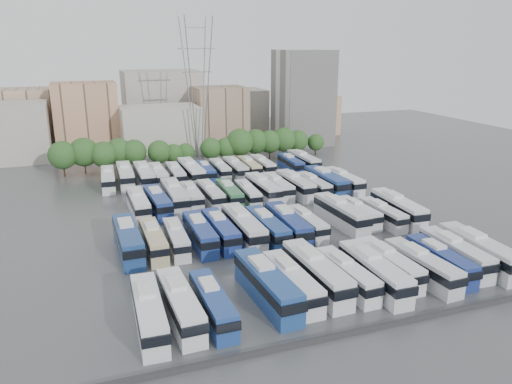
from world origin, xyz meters
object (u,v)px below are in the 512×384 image
object	(u,v)px
bus_r0_s9	(389,264)
bus_r1_s3	(200,233)
bus_r1_s1	(153,240)
bus_r2_s10	(295,185)
bus_r2_s1	(138,204)
bus_r3_s1	(125,175)
bus_r0_s12	(456,253)
bus_r3_s6	(206,172)
bus_r2_s3	(175,196)
electricity_pylon	(197,82)
bus_r1_s2	(176,238)
bus_r2_s12	(326,181)
bus_r3_s8	(235,168)
bus_r0_s11	(440,260)
bus_r0_s7	(347,275)
bus_r1_s13	(398,208)
bus_r1_s12	(383,214)
bus_r2_s6	(229,194)
bus_r0_s0	(149,312)
bus_r1_s7	(288,224)
bus_r1_s10	(341,213)
bus_r3_s12	(291,164)
bus_r0_s5	(292,282)
bus_r2_s8	(263,188)
bus_r2_s2	(158,202)
bus_r1_s0	(128,239)
bus_r2_s4	(192,196)
bus_r3_s10	(263,165)
bus_r1_s5	(244,227)
bus_r3_s3	(158,175)
bus_r0_s8	(374,272)
bus_r0_s1	(180,304)
bus_r3_s7	(220,169)
bus_r0_s2	(213,303)
bus_r0_s4	(267,284)
bus_r3_s0	(108,179)
bus_r0_s13	(479,251)
bus_r2_s5	(211,194)
bus_r3_s13	(303,161)
bus_r3_s9	(249,167)
bus_r1_s8	(307,223)
bus_r2_s11	(313,185)
bus_r2_s7	(248,194)
bus_r1_s6	(267,228)
bus_r3_s5	(191,172)
bus_r0_s6	(316,273)

from	to	relation	value
bus_r0_s9	bus_r1_s3	world-z (taller)	bus_r1_s3
bus_r1_s1	bus_r2_s10	bearing A→B (deg)	31.45
bus_r2_s1	bus_r3_s1	bearing A→B (deg)	89.84
bus_r0_s12	bus_r3_s6	distance (m)	56.50
bus_r2_s3	electricity_pylon	bearing A→B (deg)	70.42
bus_r1_s3	bus_r0_s9	bearing A→B (deg)	-41.94
bus_r1_s2	bus_r2_s12	world-z (taller)	bus_r2_s12
bus_r3_s8	bus_r0_s11	bearing A→B (deg)	-78.45
bus_r0_s7	bus_r1_s13	xyz separation A→B (m)	(19.78, 18.14, 0.29)
bus_r2_s12	bus_r1_s12	bearing A→B (deg)	-90.24
bus_r2_s6	bus_r0_s0	bearing A→B (deg)	-116.01
bus_r1_s7	bus_r1_s10	xyz separation A→B (m)	(9.96, 1.79, 0.01)
bus_r1_s10	bus_r3_s12	xyz separation A→B (m)	(6.41, 34.53, -0.30)
bus_r0_s5	bus_r2_s8	world-z (taller)	bus_r2_s8
bus_r1_s7	bus_r2_s2	distance (m)	24.24
bus_r1_s0	bus_r1_s1	size ratio (longest dim) A/B	1.17
bus_r1_s0	bus_r2_s4	distance (m)	22.28
bus_r2_s8	bus_r3_s10	xyz separation A→B (m)	(6.57, 17.72, -0.23)
bus_r1_s12	bus_r3_s12	bearing A→B (deg)	89.14
bus_r0_s9	bus_r1_s5	distance (m)	21.83
bus_r2_s8	bus_r3_s3	distance (m)	23.70
bus_r0_s8	bus_r1_s7	bearing A→B (deg)	101.35
bus_r0_s1	bus_r0_s5	bearing A→B (deg)	1.56
bus_r1_s10	bus_r3_s7	world-z (taller)	bus_r1_s10
bus_r1_s10	electricity_pylon	bearing A→B (deg)	97.59
bus_r0_s2	bus_r1_s3	bearing A→B (deg)	79.47
bus_r0_s8	bus_r2_s6	bearing A→B (deg)	101.43
bus_r0_s4	bus_r3_s12	bearing A→B (deg)	61.16
bus_r2_s1	bus_r3_s0	bearing A→B (deg)	100.45
bus_r0_s2	bus_r1_s10	world-z (taller)	bus_r1_s10
bus_r2_s10	bus_r0_s2	bearing A→B (deg)	-126.07
bus_r0_s2	bus_r1_s10	xyz separation A→B (m)	(26.49, 20.24, 0.27)
bus_r0_s13	bus_r1_s13	world-z (taller)	bus_r0_s13
bus_r0_s2	bus_r3_s10	xyz separation A→B (m)	(26.39, 55.56, -0.03)
bus_r2_s5	bus_r2_s3	bearing A→B (deg)	177.87
bus_r3_s13	bus_r3_s9	bearing A→B (deg)	179.93
bus_r1_s8	electricity_pylon	bearing A→B (deg)	92.65
electricity_pylon	bus_r1_s2	size ratio (longest dim) A/B	3.10
bus_r2_s6	bus_r2_s11	bearing A→B (deg)	2.09
bus_r2_s2	bus_r3_s9	world-z (taller)	bus_r2_s2
bus_r2_s7	bus_r3_s10	distance (m)	21.59
bus_r2_s8	bus_r3_s8	world-z (taller)	bus_r2_s8
bus_r1_s6	bus_r1_s0	bearing A→B (deg)	173.92
bus_r3_s3	bus_r3_s5	size ratio (longest dim) A/B	0.85
bus_r1_s0	bus_r3_s10	size ratio (longest dim) A/B	1.20
bus_r0_s12	bus_r1_s5	distance (m)	29.08
bus_r0_s6	bus_r2_s12	size ratio (longest dim) A/B	0.99
bus_r1_s10	bus_r3_s9	xyz separation A→B (m)	(-3.42, 34.75, -0.28)
bus_r2_s8	bus_r1_s7	bearing A→B (deg)	-100.51
bus_r0_s4	bus_r2_s4	bearing A→B (deg)	87.72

